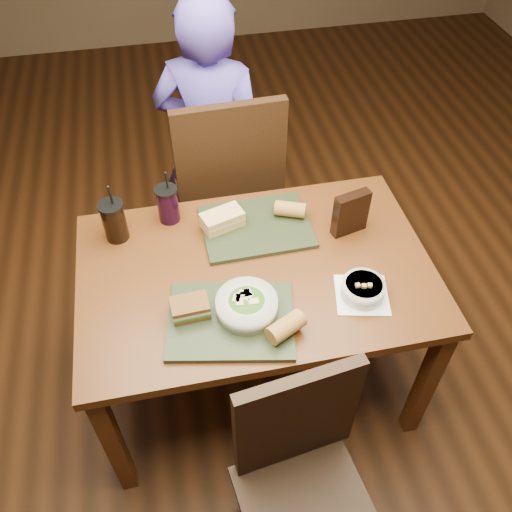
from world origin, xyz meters
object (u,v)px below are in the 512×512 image
(diner, at_px, (213,148))
(tray_near, at_px, (231,321))
(baguette_far, at_px, (290,209))
(dining_table, at_px, (256,285))
(chip_bag, at_px, (351,213))
(cup_cola, at_px, (114,221))
(cup_berry, at_px, (168,204))
(soup_bowl, at_px, (363,289))
(chair_near, at_px, (301,472))
(sandwich_far, at_px, (222,220))
(salad_bowl, at_px, (247,305))
(baguette_near, at_px, (286,327))
(chair_far, at_px, (228,184))
(tray_far, at_px, (256,227))
(sandwich_near, at_px, (190,308))

(diner, relative_size, tray_near, 3.46)
(tray_near, bearing_deg, baguette_far, 55.24)
(dining_table, relative_size, chip_bag, 7.10)
(cup_cola, distance_m, cup_berry, 0.22)
(soup_bowl, height_order, cup_berry, cup_berry)
(diner, distance_m, baguette_far, 0.62)
(cup_cola, bearing_deg, chair_near, -62.07)
(chip_bag, bearing_deg, dining_table, -176.52)
(sandwich_far, xyz_separation_m, baguette_far, (0.27, 0.01, -0.00))
(soup_bowl, bearing_deg, dining_table, 149.86)
(salad_bowl, relative_size, baguette_near, 1.62)
(chair_far, bearing_deg, salad_bowl, -95.16)
(tray_near, xyz_separation_m, baguette_near, (0.17, -0.09, 0.04))
(diner, height_order, soup_bowl, diner)
(salad_bowl, bearing_deg, baguette_near, -46.31)
(dining_table, height_order, tray_far, tray_far)
(chip_bag, bearing_deg, baguette_far, 136.82)
(chair_near, height_order, soup_bowl, chair_near)
(baguette_near, distance_m, cup_cola, 0.79)
(baguette_near, bearing_deg, chair_far, 91.68)
(soup_bowl, distance_m, baguette_far, 0.46)
(chair_near, bearing_deg, dining_table, 90.76)
(chair_near, distance_m, tray_far, 0.91)
(chair_near, height_order, cup_cola, cup_cola)
(sandwich_near, relative_size, chip_bag, 0.71)
(cup_cola, height_order, cup_berry, cup_cola)
(cup_cola, bearing_deg, soup_bowl, -29.53)
(salad_bowl, relative_size, soup_bowl, 0.95)
(tray_far, height_order, sandwich_near, sandwich_near)
(salad_bowl, xyz_separation_m, soup_bowl, (0.41, 0.00, -0.02))
(cup_cola, bearing_deg, cup_berry, 16.48)
(tray_near, xyz_separation_m, salad_bowl, (0.06, 0.02, 0.04))
(cup_cola, bearing_deg, baguette_near, -47.96)
(diner, bearing_deg, cup_cola, 72.35)
(salad_bowl, xyz_separation_m, chip_bag, (0.47, 0.32, 0.04))
(tray_near, bearing_deg, chip_bag, 33.24)
(soup_bowl, relative_size, sandwich_far, 1.22)
(salad_bowl, bearing_deg, soup_bowl, 0.02)
(chair_near, bearing_deg, salad_bowl, 99.81)
(sandwich_near, relative_size, cup_berry, 0.54)
(salad_bowl, distance_m, soup_bowl, 0.41)
(soup_bowl, bearing_deg, baguette_far, 109.14)
(chair_far, relative_size, cup_berry, 4.58)
(chair_near, bearing_deg, chair_far, 90.14)
(chair_near, height_order, diner, diner)
(cup_cola, xyz_separation_m, chip_bag, (0.89, -0.15, 0.01))
(baguette_far, height_order, chip_bag, chip_bag)
(dining_table, distance_m, baguette_near, 0.34)
(diner, distance_m, cup_cola, 0.71)
(chair_near, distance_m, baguette_far, 0.97)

